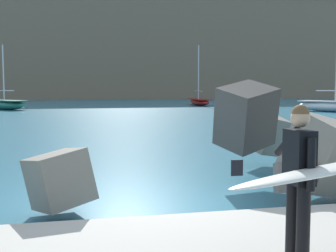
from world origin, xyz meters
The scene contains 7 objects.
ground_plane centered at (0.00, 0.00, 0.00)m, with size 400.00×400.00×0.00m, color #2D6B84.
breakwater_jetty centered at (0.97, 0.85, 0.98)m, with size 28.00×6.42×2.37m.
surfer_with_board centered at (1.00, -4.09, 1.28)m, with size 2.09×1.14×1.78m.
boat_near_left centered at (20.62, 26.47, 0.52)m, with size 4.63×5.86×6.53m.
boat_near_centre centered at (-7.15, 36.06, 0.50)m, with size 4.73×5.16×6.07m.
boat_mid_left centered at (13.27, 41.46, 0.44)m, with size 2.01×6.36×6.91m.
headland_bluff centered at (18.66, 80.99, 9.52)m, with size 93.13×33.49×19.00m.
Camera 1 is at (-1.50, -8.44, 2.22)m, focal length 48.11 mm.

